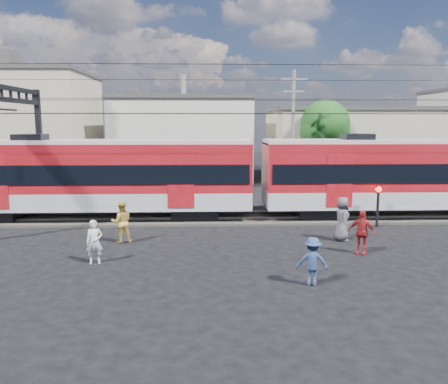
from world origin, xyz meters
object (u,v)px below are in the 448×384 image
Objects in this scene: pedestrian_c at (312,261)px; crossing_signal at (378,198)px; commuter_train at (100,174)px; pedestrian_a at (94,242)px.

pedestrian_c is 0.76× the size of crossing_signal.
commuter_train is at bearing 171.36° from crossing_signal.
pedestrian_a is 13.37m from crossing_signal.
commuter_train reaches higher than pedestrian_a.
crossing_signal reaches higher than pedestrian_c.
pedestrian_a is (1.49, -7.20, -1.60)m from commuter_train.
commuter_train is 24.50× the size of crossing_signal.
commuter_train is at bearing 89.10° from pedestrian_a.
pedestrian_a is 0.78× the size of crossing_signal.
pedestrian_a reaches higher than pedestrian_c.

